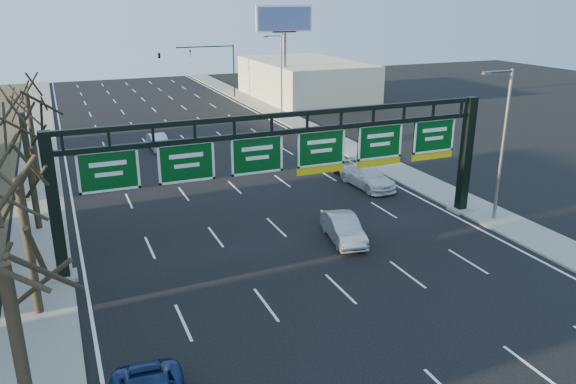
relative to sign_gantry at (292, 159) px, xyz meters
name	(u,v)px	position (x,y,z in m)	size (l,w,h in m)	color
ground	(362,309)	(-0.16, -8.00, -4.63)	(160.00, 160.00, 0.00)	black
sidewalk_left	(39,201)	(-12.96, 12.00, -4.57)	(3.00, 120.00, 0.12)	gray
sidewalk_right	(375,160)	(12.64, 12.00, -4.57)	(3.00, 120.00, 0.12)	gray
lane_markings	(226,179)	(-0.16, 12.00, -4.62)	(21.60, 120.00, 0.01)	white
sign_gantry	(292,159)	(0.00, 0.00, 0.00)	(24.60, 1.20, 7.20)	black
building_right_distant	(305,80)	(19.84, 42.00, -2.13)	(12.00, 20.00, 5.00)	beige
tree_gantry	(13,152)	(-12.96, -3.00, 2.48)	(3.60, 3.60, 8.48)	black
tree_mid	(18,94)	(-12.96, 7.00, 3.23)	(3.60, 3.60, 9.24)	black
tree_far	(24,78)	(-12.96, 17.00, 2.86)	(3.60, 3.60, 8.86)	black
streetlight_near	(502,138)	(12.31, -2.00, 0.45)	(2.15, 0.22, 9.00)	slate
streetlight_far	(280,72)	(12.31, 32.00, 0.45)	(2.15, 0.22, 9.00)	slate
billboard_right	(284,31)	(14.84, 36.98, 4.43)	(7.00, 0.50, 12.00)	slate
traffic_signal_mast	(188,58)	(5.53, 47.00, 0.87)	(10.16, 0.54, 7.00)	black
car_silver_sedan	(343,229)	(2.55, -1.20, -3.92)	(1.50, 4.32, 1.42)	#9D9DA2
car_white_wagon	(367,177)	(8.59, 6.51, -3.88)	(2.09, 5.13, 1.49)	white
car_grey_far	(332,160)	(8.42, 11.65, -3.94)	(1.62, 4.02, 1.37)	#393C3E
car_silver_distant	(158,142)	(-3.15, 22.71, -3.95)	(1.43, 4.11, 1.36)	silver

